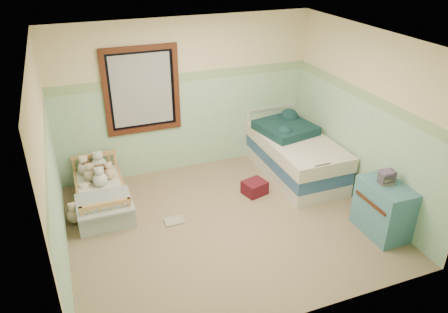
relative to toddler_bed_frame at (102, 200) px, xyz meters
name	(u,v)px	position (x,y,z in m)	size (l,w,h in m)	color
floor	(226,223)	(1.55, -1.05, -0.10)	(4.20, 3.60, 0.02)	brown
ceiling	(227,40)	(1.55, -1.05, 2.42)	(4.20, 3.60, 0.02)	white
wall_back	(186,97)	(1.55, 0.75, 1.16)	(4.20, 0.04, 2.50)	#D7C488
wall_front	(297,220)	(1.55, -2.85, 1.16)	(4.20, 0.04, 2.50)	#D7C488
wall_left	(49,170)	(-0.55, -1.05, 1.16)	(0.04, 3.60, 2.50)	#D7C488
wall_right	(365,119)	(3.65, -1.05, 1.16)	(0.04, 3.60, 2.50)	#D7C488
wainscot_mint	(187,126)	(1.55, 0.74, 0.66)	(4.20, 0.01, 1.50)	#8BC18E
border_strip	(185,77)	(1.55, 0.74, 1.49)	(4.20, 0.01, 0.15)	#407744
window_frame	(142,90)	(0.85, 0.71, 1.36)	(1.16, 0.06, 1.36)	#451D0F
window_blinds	(142,90)	(0.85, 0.72, 1.36)	(0.92, 0.01, 1.12)	beige
toddler_bed_frame	(102,200)	(0.00, 0.00, 0.00)	(0.68, 1.36, 0.18)	#B76F41
toddler_mattress	(101,192)	(0.00, 0.00, 0.15)	(0.62, 1.31, 0.12)	silver
patchwork_quilt	(104,203)	(0.00, -0.42, 0.22)	(0.74, 0.68, 0.03)	#638AC5
plush_bed_brown	(86,169)	(-0.15, 0.50, 0.30)	(0.19, 0.19, 0.19)	brown
plush_bed_white	(99,165)	(0.05, 0.50, 0.33)	(0.24, 0.24, 0.24)	silver
plush_bed_tan	(91,175)	(-0.10, 0.28, 0.31)	(0.20, 0.20, 0.20)	beige
plush_bed_dark	(106,173)	(0.13, 0.28, 0.29)	(0.17, 0.17, 0.17)	black
plush_floor_cream	(86,197)	(-0.21, 0.13, 0.04)	(0.25, 0.25, 0.25)	#F2DEC3
plush_floor_tan	(75,216)	(-0.40, -0.29, 0.02)	(0.22, 0.22, 0.22)	beige
twin_bed_frame	(294,168)	(3.10, -0.18, 0.02)	(0.94, 1.88, 0.22)	silver
twin_boxspring	(295,157)	(3.10, -0.18, 0.24)	(0.94, 1.88, 0.22)	navy
twin_mattress	(296,144)	(3.10, -0.18, 0.46)	(0.98, 1.92, 0.22)	silver
teal_blanket	(285,128)	(3.05, 0.12, 0.64)	(0.80, 0.85, 0.14)	black
dresser	(384,209)	(3.41, -1.97, 0.28)	(0.46, 0.73, 0.73)	teal
book_stack	(387,177)	(3.41, -1.92, 0.73)	(0.18, 0.14, 0.18)	#4F312E
red_pillow	(255,188)	(2.23, -0.49, 0.02)	(0.33, 0.29, 0.21)	maroon
floor_book	(174,221)	(0.88, -0.77, -0.08)	(0.27, 0.20, 0.02)	#F6D050
extra_plush_0	(85,168)	(-0.16, 0.51, 0.31)	(0.21, 0.21, 0.21)	#F2DEC3
extra_plush_1	(100,179)	(0.02, 0.07, 0.31)	(0.21, 0.21, 0.21)	silver
extra_plush_2	(100,177)	(0.03, 0.16, 0.31)	(0.20, 0.20, 0.20)	brown
extra_plush_3	(109,173)	(0.16, 0.24, 0.30)	(0.19, 0.19, 0.19)	beige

